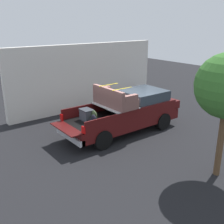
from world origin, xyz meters
The scene contains 4 objects.
ground_plane centered at (0.00, 0.00, 0.00)m, with size 40.00×40.00×0.00m, color black.
pickup_truck centered at (0.34, 0.00, 0.95)m, with size 6.05×2.09×2.23m.
building_facade centered at (0.74, 4.21, 1.87)m, with size 9.40×0.36×3.73m, color silver.
trash_can centered at (4.27, 3.15, 0.50)m, with size 0.60×0.60×0.98m.
Camera 1 is at (-7.47, -9.03, 4.90)m, focal length 43.52 mm.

